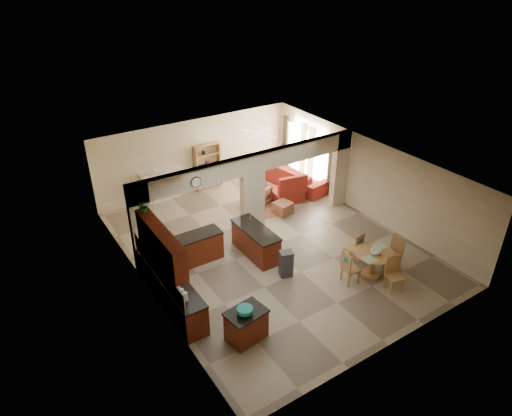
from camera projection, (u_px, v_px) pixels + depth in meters
floor at (270, 246)px, 14.50m from camera, size 10.00×10.00×0.00m
ceiling at (271, 166)px, 13.13m from camera, size 10.00×10.00×0.00m
wall_back at (197, 155)px, 17.48m from camera, size 8.00×0.00×8.00m
wall_front at (397, 300)px, 10.15m from camera, size 8.00×0.00×8.00m
wall_left at (144, 248)px, 11.92m from camera, size 0.00×10.00×10.00m
wall_right at (366, 177)px, 15.71m from camera, size 0.00×10.00×10.00m
partition_left_pier at (142, 228)px, 12.79m from camera, size 0.60×0.25×2.80m
partition_center_pier at (253, 203)px, 14.69m from camera, size 0.80×0.25×2.20m
partition_right_pier at (340, 169)px, 16.30m from camera, size 0.60×0.25×2.80m
partition_header at (252, 163)px, 14.01m from camera, size 8.00×0.25×0.60m
kitchen_counter at (177, 273)px, 12.54m from camera, size 2.52×3.29×1.48m
upper_cabinets at (161, 244)px, 11.16m from camera, size 0.35×2.40×0.90m
peninsula at (256, 242)px, 13.91m from camera, size 0.70×1.85×0.91m
wall_clock at (196, 182)px, 12.98m from camera, size 0.34×0.03×0.34m
rug at (264, 209)px, 16.60m from camera, size 1.60×1.30×0.01m
fireplace at (161, 185)px, 16.98m from camera, size 1.60×0.35×1.20m
shelving_unit at (208, 166)px, 17.76m from camera, size 1.00×0.32×1.80m
window_a at (322, 161)px, 17.48m from camera, size 0.02×0.90×1.90m
window_b at (295, 147)px, 18.73m from camera, size 0.02×0.90×1.90m
glazed_door at (307, 157)px, 18.18m from camera, size 0.02×0.70×2.10m
drape_a_left at (331, 166)px, 17.02m from camera, size 0.10×0.28×2.30m
drape_a_right at (311, 156)px, 17.90m from camera, size 0.10×0.28×2.30m
drape_b_left at (303, 152)px, 18.27m from camera, size 0.10×0.28×2.30m
drape_b_right at (285, 142)px, 19.15m from camera, size 0.10×0.28×2.30m
ceiling_fan at (258, 134)px, 16.16m from camera, size 1.00×1.00×0.10m
kitchen_island at (246, 325)px, 10.86m from camera, size 1.03×0.80×0.82m
teal_bowl at (245, 311)px, 10.55m from camera, size 0.38×0.38×0.18m
trash_can at (286, 265)px, 13.02m from camera, size 0.43×0.40×0.75m
dining_table at (373, 260)px, 12.98m from camera, size 1.13×1.13×0.77m
fruit_bowl at (375, 252)px, 12.76m from camera, size 0.28×0.28×0.15m
sofa at (295, 177)px, 18.07m from camera, size 2.91×1.53×0.81m
chaise at (286, 195)px, 17.11m from camera, size 1.24×1.07×0.44m
armchair at (258, 195)px, 16.82m from camera, size 1.00×1.01×0.71m
ottoman at (283, 208)px, 16.26m from camera, size 0.67×0.67×0.42m
plant at (144, 206)px, 11.56m from camera, size 0.33×0.29×0.35m
chair_north at (356, 247)px, 13.49m from camera, size 0.50×0.50×1.02m
chair_east at (395, 251)px, 13.30m from camera, size 0.51×0.51×1.02m
chair_south at (394, 272)px, 12.43m from camera, size 0.52×0.52×1.02m
chair_west at (349, 267)px, 12.63m from camera, size 0.46×0.46×1.02m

